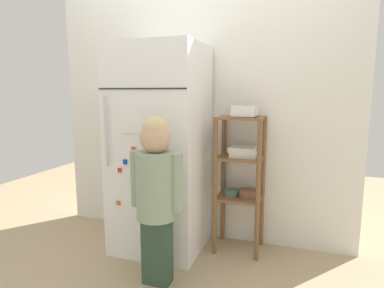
{
  "coord_description": "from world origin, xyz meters",
  "views": [
    {
      "loc": [
        0.85,
        -2.27,
        1.24
      ],
      "look_at": [
        0.05,
        0.02,
        0.85
      ],
      "focal_mm": 30.63,
      "sensor_mm": 36.0,
      "label": 1
    }
  ],
  "objects_px": {
    "fruit_bin": "(245,111)",
    "child_standing": "(156,185)",
    "pantry_shelf_unit": "(241,171)",
    "refrigerator": "(160,150)"
  },
  "relations": [
    {
      "from": "fruit_bin",
      "to": "child_standing",
      "type": "bearing_deg",
      "value": -125.71
    },
    {
      "from": "pantry_shelf_unit",
      "to": "child_standing",
      "type": "bearing_deg",
      "value": -123.38
    },
    {
      "from": "pantry_shelf_unit",
      "to": "refrigerator",
      "type": "bearing_deg",
      "value": -166.5
    },
    {
      "from": "pantry_shelf_unit",
      "to": "fruit_bin",
      "type": "height_order",
      "value": "fruit_bin"
    },
    {
      "from": "child_standing",
      "to": "pantry_shelf_unit",
      "type": "xyz_separation_m",
      "value": [
        0.42,
        0.63,
        -0.03
      ]
    },
    {
      "from": "refrigerator",
      "to": "fruit_bin",
      "type": "bearing_deg",
      "value": 11.79
    },
    {
      "from": "refrigerator",
      "to": "fruit_bin",
      "type": "height_order",
      "value": "refrigerator"
    },
    {
      "from": "child_standing",
      "to": "fruit_bin",
      "type": "xyz_separation_m",
      "value": [
        0.44,
        0.62,
        0.44
      ]
    },
    {
      "from": "refrigerator",
      "to": "pantry_shelf_unit",
      "type": "height_order",
      "value": "refrigerator"
    },
    {
      "from": "pantry_shelf_unit",
      "to": "fruit_bin",
      "type": "xyz_separation_m",
      "value": [
        0.03,
        -0.01,
        0.46
      ]
    }
  ]
}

